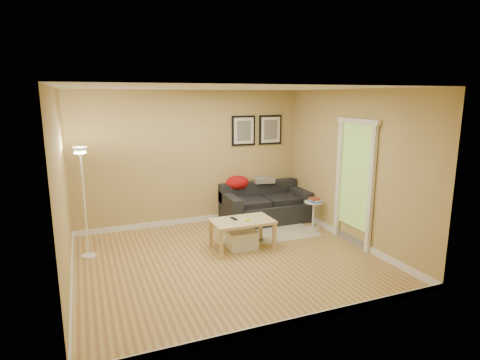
{
  "coord_description": "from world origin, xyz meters",
  "views": [
    {
      "loc": [
        -1.99,
        -5.45,
        2.5
      ],
      "look_at": [
        0.55,
        0.85,
        1.05
      ],
      "focal_mm": 29.8,
      "sensor_mm": 36.0,
      "label": 1
    }
  ],
  "objects_px": {
    "sofa": "(266,203)",
    "coffee_table": "(242,234)",
    "book_stack": "(315,200)",
    "floor_lamp": "(85,206)",
    "side_table": "(313,215)",
    "storage_bin": "(242,240)"
  },
  "relations": [
    {
      "from": "sofa",
      "to": "coffee_table",
      "type": "height_order",
      "value": "sofa"
    },
    {
      "from": "book_stack",
      "to": "floor_lamp",
      "type": "height_order",
      "value": "floor_lamp"
    },
    {
      "from": "side_table",
      "to": "book_stack",
      "type": "height_order",
      "value": "book_stack"
    },
    {
      "from": "storage_bin",
      "to": "side_table",
      "type": "distance_m",
      "value": 1.7
    },
    {
      "from": "sofa",
      "to": "floor_lamp",
      "type": "distance_m",
      "value": 3.46
    },
    {
      "from": "book_stack",
      "to": "floor_lamp",
      "type": "xyz_separation_m",
      "value": [
        -4.03,
        0.17,
        0.26
      ]
    },
    {
      "from": "sofa",
      "to": "storage_bin",
      "type": "distance_m",
      "value": 1.57
    },
    {
      "from": "storage_bin",
      "to": "book_stack",
      "type": "height_order",
      "value": "book_stack"
    },
    {
      "from": "sofa",
      "to": "storage_bin",
      "type": "relative_size",
      "value": 3.42
    },
    {
      "from": "sofa",
      "to": "side_table",
      "type": "xyz_separation_m",
      "value": [
        0.64,
        -0.76,
        -0.11
      ]
    },
    {
      "from": "storage_bin",
      "to": "book_stack",
      "type": "bearing_deg",
      "value": 13.98
    },
    {
      "from": "floor_lamp",
      "to": "storage_bin",
      "type": "bearing_deg",
      "value": -13.82
    },
    {
      "from": "storage_bin",
      "to": "side_table",
      "type": "height_order",
      "value": "side_table"
    },
    {
      "from": "sofa",
      "to": "floor_lamp",
      "type": "xyz_separation_m",
      "value": [
        -3.38,
        -0.61,
        0.45
      ]
    },
    {
      "from": "sofa",
      "to": "book_stack",
      "type": "xyz_separation_m",
      "value": [
        0.65,
        -0.78,
        0.19
      ]
    },
    {
      "from": "coffee_table",
      "to": "floor_lamp",
      "type": "height_order",
      "value": "floor_lamp"
    },
    {
      "from": "sofa",
      "to": "storage_bin",
      "type": "xyz_separation_m",
      "value": [
        -1.0,
        -1.19,
        -0.22
      ]
    },
    {
      "from": "sofa",
      "to": "book_stack",
      "type": "height_order",
      "value": "sofa"
    },
    {
      "from": "side_table",
      "to": "coffee_table",
      "type": "bearing_deg",
      "value": -164.83
    },
    {
      "from": "side_table",
      "to": "book_stack",
      "type": "relative_size",
      "value": 2.27
    },
    {
      "from": "side_table",
      "to": "book_stack",
      "type": "bearing_deg",
      "value": -53.64
    },
    {
      "from": "storage_bin",
      "to": "book_stack",
      "type": "xyz_separation_m",
      "value": [
        1.66,
        0.41,
        0.41
      ]
    }
  ]
}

